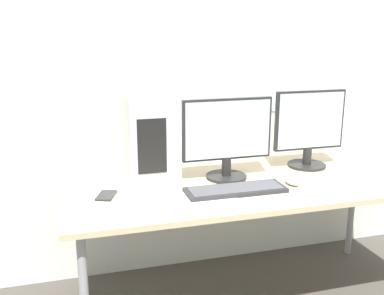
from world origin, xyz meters
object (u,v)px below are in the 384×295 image
Objects in this scene: keyboard at (236,190)px; cell_phone at (106,195)px; pc_tower at (145,137)px; mouse at (292,182)px; monitor_right_near at (309,128)px; monitor_main at (227,137)px.

keyboard reaches higher than cell_phone.
pc_tower reaches higher than mouse.
monitor_right_near is 0.41m from mouse.
monitor_right_near reaches higher than cell_phone.
monitor_right_near is at bearing 27.24° from keyboard.
mouse is at bearing 15.13° from cell_phone.
pc_tower reaches higher than cell_phone.
monitor_right_near is (0.94, -0.04, 0.00)m from pc_tower.
pc_tower is at bearing 156.94° from mouse.
monitor_main is 0.31m from keyboard.
cell_phone is at bearing -171.51° from monitor_right_near.
monitor_right_near is 2.98× the size of cell_phone.
keyboard is at bearing -39.97° from pc_tower.
monitor_main is at bearing 29.52° from cell_phone.
pc_tower is 0.94m from monitor_right_near.
keyboard is at bearing -152.76° from monitor_right_near.
mouse is (-0.23, -0.26, -0.21)m from monitor_right_near.
monitor_main is 1.09× the size of monitor_right_near.
monitor_main reaches higher than cell_phone.
mouse is (0.29, -0.19, -0.21)m from monitor_main.
monitor_right_near is at bearing 28.90° from cell_phone.
monitor_right_near is 1.20m from cell_phone.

